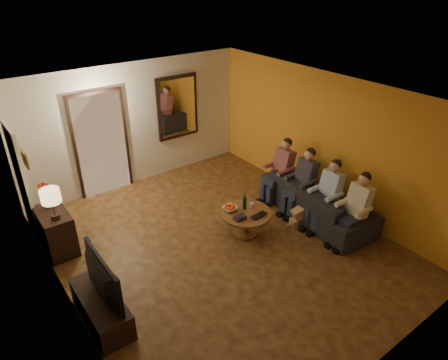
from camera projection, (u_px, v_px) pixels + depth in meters
floor at (220, 245)px, 6.89m from camera, size 5.00×6.00×0.01m
ceiling at (220, 98)px, 5.66m from camera, size 5.00×6.00×0.01m
back_wall at (136, 125)px, 8.39m from camera, size 5.00×0.02×2.60m
front_wall at (390, 288)px, 4.16m from camera, size 5.00×0.02×2.60m
left_wall at (58, 235)px, 4.96m from camera, size 0.02×6.00×2.60m
right_wall at (326, 142)px, 7.59m from camera, size 0.02×6.00×2.60m
orange_accent at (326, 142)px, 7.58m from camera, size 0.01×6.00×2.60m
kitchen_doorway at (102, 145)px, 8.07m from camera, size 1.00×0.06×2.10m
door_trim at (102, 145)px, 8.07m from camera, size 1.12×0.04×2.22m
fridge_glimpse at (114, 149)px, 8.28m from camera, size 0.45×0.03×1.70m
mirror_frame at (177, 107)px, 8.79m from camera, size 1.00×0.05×1.40m
mirror_glass at (178, 107)px, 8.77m from camera, size 0.86×0.02×1.26m
white_door at (23, 183)px, 6.74m from camera, size 0.06×0.85×2.04m
framed_art at (25, 159)px, 5.63m from camera, size 0.03×0.28×0.24m
art_canvas at (26, 159)px, 5.64m from camera, size 0.01×0.22×0.18m
dresser at (56, 231)px, 6.63m from camera, size 0.45×0.82×0.73m
table_lamp at (52, 204)px, 6.17m from camera, size 0.30×0.30×0.54m
flower_vase at (45, 195)px, 6.50m from camera, size 0.14×0.14×0.44m
tv_stand at (101, 308)px, 5.36m from camera, size 0.45×1.20×0.40m
tv at (96, 279)px, 5.12m from camera, size 1.07×0.14×0.62m
sofa at (317, 200)px, 7.54m from camera, size 2.46×1.18×0.69m
person_a at (355, 211)px, 6.73m from camera, size 0.60×0.40×1.20m
person_b at (327, 197)px, 7.16m from camera, size 0.60×0.40×1.20m
person_c at (303, 184)px, 7.58m from camera, size 0.60×0.40×1.20m
person_d at (281, 172)px, 8.00m from camera, size 0.60×0.40×1.20m
dog at (304, 211)px, 7.32m from camera, size 0.61×0.39×0.56m
coffee_table at (246, 223)px, 7.09m from camera, size 1.10×1.10×0.45m
bowl at (230, 209)px, 7.03m from camera, size 0.26×0.26×0.06m
oranges at (230, 205)px, 6.99m from camera, size 0.20×0.20×0.08m
wine_bottle at (245, 201)px, 7.00m from camera, size 0.07×0.07×0.31m
wine_glass at (252, 205)px, 7.09m from camera, size 0.06×0.06×0.10m
book_stack at (240, 217)px, 6.78m from camera, size 0.20×0.15×0.07m
laptop at (261, 217)px, 6.83m from camera, size 0.34×0.23×0.03m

